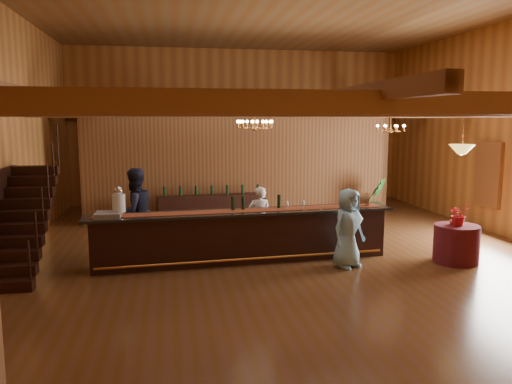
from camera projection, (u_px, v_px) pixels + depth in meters
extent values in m
plane|color=brown|center=(281.00, 249.00, 11.67)|extent=(14.00, 14.00, 0.00)
plane|color=brown|center=(282.00, 4.00, 10.88)|extent=(14.00, 14.00, 0.00)
cube|color=#BC7D37|center=(239.00, 127.00, 18.10)|extent=(12.00, 0.10, 5.50)
cube|color=#BC7D37|center=(454.00, 148.00, 4.45)|extent=(12.00, 0.10, 5.50)
cube|color=brown|center=(385.00, 103.00, 5.85)|extent=(11.90, 0.20, 0.28)
cube|color=brown|center=(321.00, 108.00, 8.29)|extent=(11.90, 0.20, 0.28)
cube|color=brown|center=(287.00, 111.00, 10.73)|extent=(11.90, 0.20, 0.28)
cube|color=brown|center=(265.00, 112.00, 13.16)|extent=(11.90, 0.20, 0.28)
cube|color=brown|center=(250.00, 113.00, 15.60)|extent=(11.90, 0.20, 0.28)
cube|color=brown|center=(240.00, 114.00, 17.84)|extent=(11.90, 0.20, 0.28)
cube|color=brown|center=(72.00, 104.00, 10.43)|extent=(0.18, 13.90, 0.22)
cube|color=brown|center=(282.00, 105.00, 11.19)|extent=(0.18, 13.90, 0.22)
cube|color=brown|center=(465.00, 106.00, 11.95)|extent=(0.18, 13.90, 0.22)
cube|color=brown|center=(103.00, 167.00, 15.07)|extent=(0.20, 0.20, 3.20)
cube|color=brown|center=(383.00, 162.00, 16.59)|extent=(0.20, 0.20, 3.20)
cube|color=brown|center=(239.00, 169.00, 14.78)|extent=(9.00, 0.18, 3.10)
cube|color=white|center=(489.00, 174.00, 13.43)|extent=(0.12, 1.05, 1.75)
cube|color=black|center=(4.00, 286.00, 8.79)|extent=(1.00, 0.28, 0.20)
cube|color=black|center=(8.00, 270.00, 9.03)|extent=(1.00, 0.28, 0.20)
cube|color=black|center=(12.00, 255.00, 9.28)|extent=(1.00, 0.28, 0.20)
cube|color=black|center=(16.00, 241.00, 9.52)|extent=(1.00, 0.28, 0.20)
cube|color=black|center=(19.00, 228.00, 9.77)|extent=(1.00, 0.28, 0.20)
cube|color=black|center=(23.00, 215.00, 10.01)|extent=(1.00, 0.28, 0.20)
cube|color=black|center=(26.00, 203.00, 10.25)|extent=(1.00, 0.28, 0.20)
cube|color=black|center=(29.00, 192.00, 10.50)|extent=(1.00, 0.28, 0.20)
cube|color=black|center=(32.00, 181.00, 10.74)|extent=(1.00, 0.28, 0.20)
cube|color=black|center=(35.00, 170.00, 10.99)|extent=(1.00, 0.28, 0.20)
cube|color=black|center=(274.00, 192.00, 17.12)|extent=(1.20, 0.60, 1.10)
cube|color=#9A613B|center=(186.00, 196.00, 16.63)|extent=(1.00, 0.60, 1.00)
cube|color=black|center=(243.00, 237.00, 10.63)|extent=(6.26, 1.07, 1.04)
cube|color=black|center=(243.00, 212.00, 10.56)|extent=(6.58, 1.23, 0.05)
cube|color=maroon|center=(243.00, 211.00, 10.55)|extent=(6.14, 0.81, 0.01)
cylinder|color=#CD8239|center=(246.00, 259.00, 10.28)|extent=(6.01, 0.44, 0.05)
cylinder|color=silver|center=(119.00, 214.00, 10.01)|extent=(0.18, 0.18, 0.08)
cylinder|color=silver|center=(119.00, 203.00, 9.98)|extent=(0.26, 0.26, 0.36)
sphere|color=silver|center=(118.00, 191.00, 9.94)|extent=(0.18, 0.18, 0.18)
cube|color=gray|center=(108.00, 215.00, 9.86)|extent=(0.50, 0.50, 0.10)
cube|color=#9A613B|center=(356.00, 200.00, 11.08)|extent=(0.06, 0.06, 0.30)
cube|color=#9A613B|center=(368.00, 199.00, 11.12)|extent=(0.06, 0.06, 0.30)
cylinder|color=#9A613B|center=(362.00, 198.00, 11.10)|extent=(0.24, 0.24, 0.24)
cylinder|color=black|center=(233.00, 203.00, 10.61)|extent=(0.07, 0.07, 0.30)
cylinder|color=black|center=(243.00, 203.00, 10.66)|extent=(0.07, 0.07, 0.30)
cylinder|color=black|center=(279.00, 202.00, 10.84)|extent=(0.07, 0.07, 0.30)
cube|color=black|center=(212.00, 210.00, 14.35)|extent=(3.11, 0.82, 0.86)
cylinder|color=#4A1712|center=(456.00, 244.00, 10.55)|extent=(0.93, 0.93, 0.80)
cylinder|color=#CD8239|center=(255.00, 120.00, 11.07)|extent=(0.02, 0.02, 0.39)
sphere|color=#CD8239|center=(255.00, 128.00, 11.10)|extent=(0.12, 0.12, 0.12)
torus|color=#CD8239|center=(255.00, 124.00, 11.08)|extent=(0.80, 0.80, 0.04)
cylinder|color=#CD8239|center=(391.00, 122.00, 13.67)|extent=(0.02, 0.02, 0.51)
sphere|color=#CD8239|center=(390.00, 131.00, 13.71)|extent=(0.12, 0.12, 0.12)
torus|color=#CD8239|center=(391.00, 128.00, 13.69)|extent=(0.80, 0.80, 0.04)
cylinder|color=#CD8239|center=(463.00, 130.00, 10.20)|extent=(0.02, 0.02, 0.80)
cone|color=gold|center=(462.00, 149.00, 10.26)|extent=(0.52, 0.52, 0.20)
imported|color=white|center=(259.00, 219.00, 11.51)|extent=(0.55, 0.37, 1.49)
imported|color=#1E2034|center=(135.00, 212.00, 10.98)|extent=(1.21, 1.16, 1.96)
imported|color=#87C1DF|center=(348.00, 228.00, 10.15)|extent=(0.95, 0.83, 1.63)
imported|color=#265B20|center=(375.00, 200.00, 14.71)|extent=(0.86, 0.75, 1.33)
imported|color=red|center=(459.00, 214.00, 10.41)|extent=(0.46, 0.40, 0.48)
imported|color=#CD8239|center=(454.00, 218.00, 10.58)|extent=(0.14, 0.14, 0.28)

